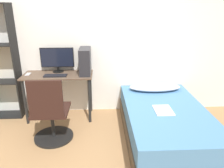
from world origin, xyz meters
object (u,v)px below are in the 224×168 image
Objects in this scene: monitor at (57,59)px; keyboard at (55,76)px; office_chair at (51,117)px; pc_tower at (85,61)px; bed at (165,123)px.

monitor is 1.53× the size of keyboard.
pc_tower is at bearing 57.97° from office_chair.
monitor is 0.33m from keyboard.
bed is 3.49× the size of monitor.
office_chair is at bearing -88.93° from monitor.
pc_tower is at bearing 147.95° from bed.
bed is at bearing -0.04° from office_chair.
monitor is at bearing 89.98° from keyboard.
monitor is 0.49m from pc_tower.
bed is 1.99m from monitor.
monitor reaches higher than bed.
monitor is (-0.02, 0.85, 0.63)m from office_chair.
monitor reaches higher than keyboard.
office_chair is at bearing -122.03° from pc_tower.
pc_tower is (0.47, -0.13, -0.01)m from monitor.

